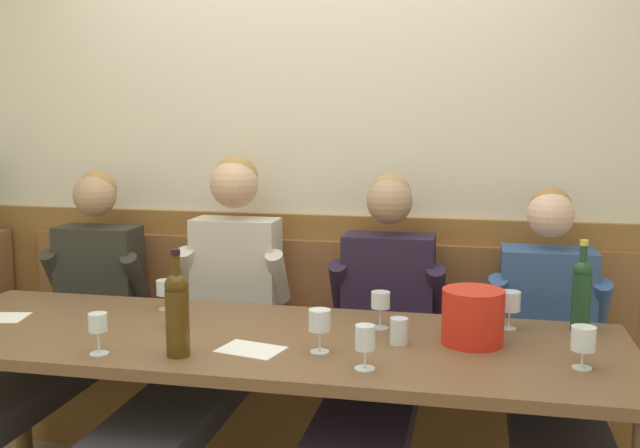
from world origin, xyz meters
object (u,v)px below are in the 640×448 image
at_px(person_left_seat, 553,365).
at_px(wine_bottle_clear_water, 177,311).
at_px(wine_glass_mid_right, 98,325).
at_px(ice_bucket, 473,317).
at_px(wine_glass_right_end, 166,289).
at_px(person_center_right_seat, 57,330).
at_px(water_tumbler_left, 174,316).
at_px(wine_bottle_green_tall, 582,292).
at_px(wall_bench, 306,387).
at_px(wine_glass_near_bucket, 320,323).
at_px(wine_glass_center_rear, 365,340).
at_px(person_right_seat, 377,350).
at_px(water_tumbler_right, 399,331).
at_px(wine_glass_mid_left, 510,303).
at_px(wine_glass_by_bottle, 583,340).
at_px(wine_glass_center_front, 381,302).
at_px(dining_table, 260,355).
at_px(person_center_left_seat, 210,328).

height_order(person_left_seat, wine_bottle_clear_water, person_left_seat).
bearing_deg(wine_glass_mid_right, ice_bucket, 17.32).
bearing_deg(person_left_seat, wine_glass_right_end, -177.28).
distance_m(person_center_right_seat, water_tumbler_left, 0.75).
xyz_separation_m(wine_bottle_green_tall, water_tumbler_left, (-1.47, -0.27, -0.10)).
distance_m(wall_bench, wine_glass_near_bucket, 1.06).
height_order(wine_glass_center_rear, water_tumbler_left, wine_glass_center_rear).
height_order(person_right_seat, wine_glass_center_rear, person_right_seat).
bearing_deg(wine_glass_near_bucket, person_right_seat, 74.40).
distance_m(wine_bottle_clear_water, water_tumbler_right, 0.76).
relative_size(wine_glass_mid_left, wine_glass_center_rear, 1.00).
relative_size(wine_glass_mid_right, wine_glass_center_rear, 0.99).
xyz_separation_m(person_center_right_seat, wine_bottle_green_tall, (2.14, -0.01, 0.28)).
bearing_deg(wall_bench, wine_glass_by_bottle, -37.66).
relative_size(wine_glass_near_bucket, wine_glass_center_front, 1.06).
distance_m(person_right_seat, person_left_seat, 0.67).
height_order(wall_bench, wine_bottle_clear_water, wine_bottle_clear_water).
relative_size(wine_glass_near_bucket, wine_glass_center_rear, 1.04).
bearing_deg(water_tumbler_right, wine_glass_mid_right, -161.69).
height_order(person_right_seat, water_tumbler_right, person_right_seat).
distance_m(wine_bottle_clear_water, wine_glass_near_bucket, 0.47).
xyz_separation_m(wine_glass_center_front, water_tumbler_right, (0.09, -0.17, -0.05)).
xyz_separation_m(wine_glass_mid_right, water_tumbler_right, (0.96, 0.32, -0.05)).
height_order(wine_glass_near_bucket, water_tumbler_left, wine_glass_near_bucket).
bearing_deg(water_tumbler_left, wine_glass_center_rear, -21.57).
xyz_separation_m(wine_bottle_green_tall, water_tumbler_right, (-0.63, -0.30, -0.10)).
xyz_separation_m(person_center_right_seat, wine_bottle_clear_water, (0.81, -0.59, 0.29)).
distance_m(ice_bucket, wine_glass_center_front, 0.35).
xyz_separation_m(wine_glass_mid_right, wine_glass_mid_left, (1.34, 0.58, -0.00)).
bearing_deg(wine_glass_mid_left, dining_table, -162.74).
distance_m(wall_bench, person_center_right_seat, 1.13).
bearing_deg(wine_bottle_green_tall, wine_glass_mid_left, -171.33).
xyz_separation_m(dining_table, wine_bottle_green_tall, (1.13, 0.31, 0.21)).
bearing_deg(water_tumbler_left, water_tumbler_right, -1.82).
relative_size(wall_bench, wine_glass_near_bucket, 19.75).
distance_m(wine_glass_right_end, wine_glass_by_bottle, 1.60).
bearing_deg(wine_glass_center_front, person_left_seat, 13.56).
bearing_deg(wall_bench, wine_glass_mid_right, -114.26).
height_order(wine_glass_center_rear, wine_glass_center_front, wine_glass_center_rear).
relative_size(person_center_left_seat, wine_glass_mid_right, 9.68).
height_order(person_left_seat, wine_glass_center_front, person_left_seat).
xyz_separation_m(wine_glass_right_end, wine_glass_mid_left, (1.35, 0.01, 0.01)).
relative_size(wall_bench, wine_glass_by_bottle, 21.47).
bearing_deg(wine_glass_mid_left, wine_glass_near_bucket, -146.99).
height_order(person_left_seat, wine_glass_center_rear, person_left_seat).
height_order(wine_glass_by_bottle, water_tumbler_right, wine_glass_by_bottle).
height_order(wine_bottle_clear_water, water_tumbler_right, wine_bottle_clear_water).
relative_size(person_center_left_seat, wine_glass_right_end, 11.14).
distance_m(person_right_seat, water_tumbler_right, 0.39).
relative_size(ice_bucket, wine_glass_mid_right, 1.54).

